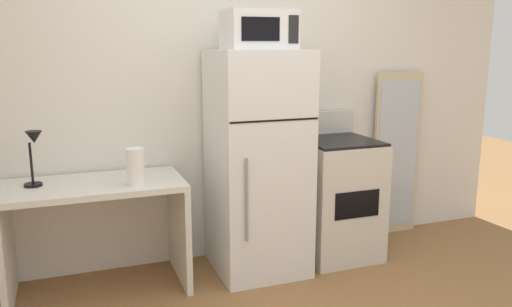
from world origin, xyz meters
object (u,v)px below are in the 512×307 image
Objects in this scene: desk at (96,216)px; leaning_mirror at (396,154)px; desk_lamp at (34,149)px; oven_range at (336,197)px; paper_towel_roll at (135,167)px; refrigerator at (257,163)px; microwave at (259,30)px.

leaning_mirror reaches higher than desk.
desk_lamp reaches higher than oven_range.
desk is at bearing -179.95° from oven_range.
leaning_mirror is (2.84, 0.23, -0.29)m from desk_lamp.
desk_lamp is at bearing 179.31° from oven_range.
leaning_mirror reaches higher than oven_range.
leaning_mirror is (2.25, 0.42, -0.17)m from paper_towel_roll.
refrigerator is 1.14× the size of leaning_mirror.
refrigerator is at bearing -177.79° from oven_range.
leaning_mirror is (1.38, 0.28, -0.10)m from refrigerator.
oven_range is (0.66, 0.05, -1.25)m from microwave.
desk is 2.52m from leaning_mirror.
desk is 1.64m from microwave.
microwave is at bearing -2.31° from desk.
paper_towel_roll is at bearing -18.09° from desk_lamp.
desk is at bearing -4.59° from desk_lamp.
leaning_mirror is (2.50, 0.26, 0.18)m from desk.
paper_towel_roll is 0.89m from refrigerator.
microwave is (0.87, 0.12, 0.85)m from paper_towel_roll.
desk is 4.74× the size of paper_towel_roll.
microwave is at bearing -2.84° from desk_lamp.
refrigerator is 1.45× the size of oven_range.
paper_towel_roll is at bearing -170.81° from refrigerator.
oven_range is 0.80m from leaning_mirror.
microwave is at bearing -175.96° from oven_range.
microwave is 1.42m from oven_range.
refrigerator is at bearing -168.51° from leaning_mirror.
desk_lamp is 0.63m from paper_towel_roll.
refrigerator is (1.12, -0.02, 0.27)m from desk.
leaning_mirror is at bearing 12.33° from microwave.
leaning_mirror reaches higher than desk_lamp.
desk_lamp is at bearing -175.38° from leaning_mirror.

